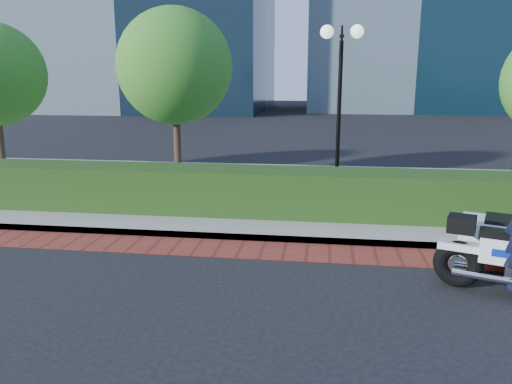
# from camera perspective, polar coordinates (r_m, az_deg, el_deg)

# --- Properties ---
(ground) EXTENTS (120.00, 120.00, 0.00)m
(ground) POSITION_cam_1_polar(r_m,az_deg,el_deg) (7.95, 2.34, -10.48)
(ground) COLOR black
(ground) RESTS_ON ground
(brick_strip) EXTENTS (60.00, 1.00, 0.01)m
(brick_strip) POSITION_cam_1_polar(r_m,az_deg,el_deg) (9.33, 3.25, -6.79)
(brick_strip) COLOR maroon
(brick_strip) RESTS_ON ground
(sidewalk) EXTENTS (60.00, 8.00, 0.15)m
(sidewalk) POSITION_cam_1_polar(r_m,az_deg,el_deg) (13.63, 4.83, -0.11)
(sidewalk) COLOR gray
(sidewalk) RESTS_ON ground
(hedge_main) EXTENTS (18.00, 1.20, 1.00)m
(hedge_main) POSITION_cam_1_polar(r_m,az_deg,el_deg) (11.16, 4.19, -0.02)
(hedge_main) COLOR black
(hedge_main) RESTS_ON sidewalk
(lamppost) EXTENTS (1.02, 0.70, 4.21)m
(lamppost) POSITION_cam_1_polar(r_m,az_deg,el_deg) (12.46, 9.57, 11.92)
(lamppost) COLOR black
(lamppost) RESTS_ON sidewalk
(tree_b) EXTENTS (3.20, 3.20, 4.89)m
(tree_b) POSITION_cam_1_polar(r_m,az_deg,el_deg) (14.38, -9.28, 13.96)
(tree_b) COLOR #332319
(tree_b) RESTS_ON sidewalk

